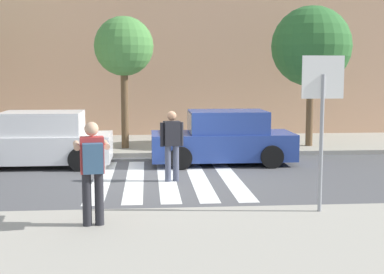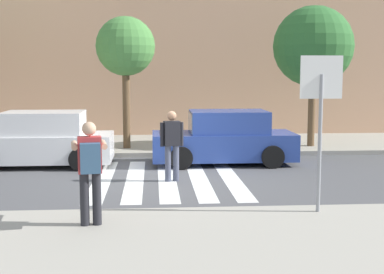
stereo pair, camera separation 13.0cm
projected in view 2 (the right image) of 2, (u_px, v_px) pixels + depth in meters
The scene contains 16 objects.
ground_plane at pixel (167, 180), 13.19m from camera, with size 120.00×120.00×0.00m, color #4C4C4F.
sidewalk_near at pixel (180, 270), 7.04m from camera, with size 60.00×6.00×0.14m, color #9E998C.
sidewalk_far at pixel (163, 145), 19.12m from camera, with size 60.00×4.80×0.14m, color #9E998C.
building_facade_far at pixel (160, 60), 23.10m from camera, with size 56.00×4.00×6.28m, color tan.
crosswalk_stripe_0 at pixel (103, 180), 13.27m from camera, with size 0.44×5.20×0.01m, color silver.
crosswalk_stripe_1 at pixel (135, 179), 13.33m from camera, with size 0.44×5.20×0.01m, color silver.
crosswalk_stripe_2 at pixel (167, 179), 13.39m from camera, with size 0.44×5.20×0.01m, color silver.
crosswalk_stripe_3 at pixel (199, 178), 13.44m from camera, with size 0.44×5.20×0.01m, color silver.
crosswalk_stripe_4 at pixel (230, 178), 13.50m from camera, with size 0.44×5.20×0.01m, color silver.
stop_sign at pixel (321, 99), 9.50m from camera, with size 0.76×0.08×2.82m.
photographer_with_backpack at pixel (90, 164), 8.73m from camera, with size 0.66×0.90×1.72m.
pedestrian_crossing at pixel (172, 142), 12.98m from camera, with size 0.57×0.31×1.72m.
parked_car_white at pixel (40, 141), 15.12m from camera, with size 4.10×1.92×1.55m.
parked_car_blue at pixel (225, 139), 15.50m from camera, with size 4.10×1.92×1.55m.
street_tree_center at pixel (125, 47), 17.40m from camera, with size 1.93×1.93×4.32m.
street_tree_east at pixel (313, 47), 17.89m from camera, with size 2.69×2.69×4.72m.
Camera 2 is at (-0.34, -12.97, 2.68)m, focal length 50.00 mm.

